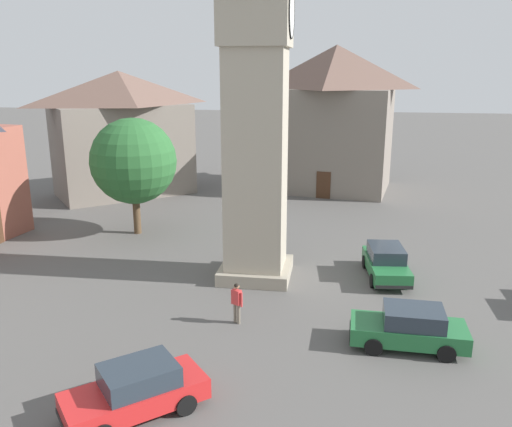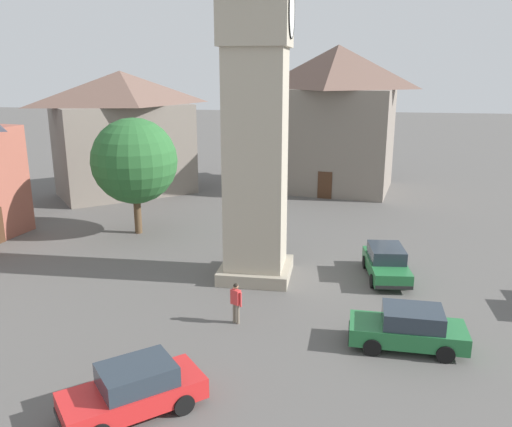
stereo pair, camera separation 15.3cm
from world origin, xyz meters
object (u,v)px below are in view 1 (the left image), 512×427
car_red_corner (136,390)px  clock_tower (256,32)px  tree (133,161)px  pedestrian (237,300)px  car_blue_kerb (409,328)px  building_terrace_right (334,118)px  building_hall_far (122,133)px  car_white_side (386,262)px

car_red_corner → clock_tower: bearing=-9.5°
tree → pedestrian: bearing=-142.4°
car_red_corner → car_blue_kerb: bearing=-58.3°
car_blue_kerb → building_terrace_right: 26.54m
clock_tower → tree: 12.11m
car_red_corner → building_hall_far: size_ratio=0.36×
car_white_side → tree: (4.89, 14.42, 3.69)m
car_red_corner → car_white_side: same height
car_white_side → tree: 15.67m
clock_tower → car_blue_kerb: clock_tower is taller
car_blue_kerb → tree: 19.06m
clock_tower → tree: bearing=55.2°
car_red_corner → building_hall_far: bearing=22.8°
clock_tower → car_white_side: clock_tower is taller
car_blue_kerb → pedestrian: 6.56m
pedestrian → building_hall_far: size_ratio=0.14×
car_blue_kerb → tree: bearing=51.9°
car_blue_kerb → car_red_corner: same height
building_hall_far → clock_tower: bearing=-140.1°
car_red_corner → building_terrace_right: 31.84m
clock_tower → car_blue_kerb: bearing=-131.9°
pedestrian → building_hall_far: (20.50, 12.99, 3.86)m
building_hall_far → car_white_side: bearing=-127.5°
car_red_corner → tree: (16.69, 6.38, 3.69)m
car_blue_kerb → car_red_corner: bearing=121.7°
tree → building_hall_far: bearing=25.9°
pedestrian → building_hall_far: bearing=32.4°
car_blue_kerb → building_terrace_right: size_ratio=0.36×
building_terrace_right → building_hall_far: building_terrace_right is taller
clock_tower → car_white_side: bearing=-82.6°
building_terrace_right → building_hall_far: 16.96m
tree → building_terrace_right: size_ratio=0.61×
pedestrian → tree: 13.90m
building_terrace_right → car_red_corner: bearing=170.5°
building_hall_far → car_red_corner: bearing=-157.2°
clock_tower → pedestrian: (-4.97, -0.00, -10.28)m
car_white_side → building_hall_far: size_ratio=0.36×
car_blue_kerb → car_red_corner: size_ratio=0.99×
clock_tower → building_terrace_right: (20.01, -3.33, -5.42)m
car_white_side → building_hall_far: bearing=52.5°
clock_tower → car_red_corner: bearing=170.5°
car_white_side → tree: size_ratio=0.61×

